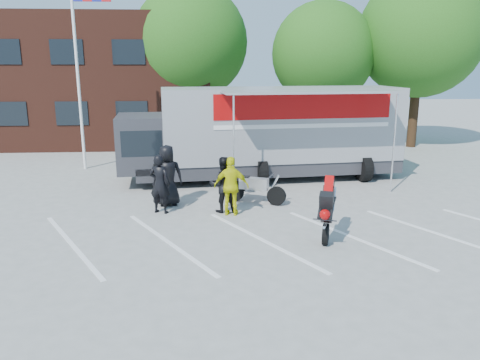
{
  "coord_description": "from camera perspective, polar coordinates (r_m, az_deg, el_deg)",
  "views": [
    {
      "loc": [
        -1.13,
        -10.27,
        4.38
      ],
      "look_at": [
        -0.28,
        2.2,
        1.3
      ],
      "focal_mm": 35.0,
      "sensor_mm": 36.0,
      "label": 1
    }
  ],
  "objects": [
    {
      "name": "parking_bay_lines",
      "position": [
        12.14,
        1.72,
        -7.27
      ],
      "size": [
        18.09,
        13.33,
        0.01
      ],
      "primitive_type": "cube",
      "rotation": [
        0.0,
        0.0,
        0.52
      ],
      "color": "white",
      "rests_on": "ground"
    },
    {
      "name": "tree_right",
      "position": [
        27.2,
        21.13,
        16.12
      ],
      "size": [
        6.46,
        6.46,
        9.12
      ],
      "color": "#382314",
      "rests_on": "ground"
    },
    {
      "name": "ground",
      "position": [
        11.23,
        2.22,
        -9.14
      ],
      "size": [
        100.0,
        100.0,
        0.0
      ],
      "primitive_type": "plane",
      "color": "#A2A29D",
      "rests_on": "ground"
    },
    {
      "name": "office_building",
      "position": [
        29.64,
        -21.74,
        11.2
      ],
      "size": [
        18.0,
        8.0,
        7.0
      ],
      "primitive_type": "cube",
      "color": "#4F2419",
      "rests_on": "ground"
    },
    {
      "name": "spectator_hivis",
      "position": [
        13.85,
        -1.05,
        -0.76
      ],
      "size": [
        1.11,
        0.63,
        1.78
      ],
      "primitive_type": "imported",
      "rotation": [
        0.0,
        0.0,
        2.94
      ],
      "color": "#D8D90B",
      "rests_on": "ground"
    },
    {
      "name": "spectator_leather_c",
      "position": [
        14.17,
        -2.09,
        -0.56
      ],
      "size": [
        0.9,
        0.73,
        1.71
      ],
      "primitive_type": "imported",
      "rotation": [
        0.0,
        0.0,
        3.25
      ],
      "color": "black",
      "rests_on": "ground"
    },
    {
      "name": "spectator_leather_a",
      "position": [
        14.97,
        -8.83,
        0.54
      ],
      "size": [
        1.04,
        0.77,
        1.95
      ],
      "primitive_type": "imported",
      "rotation": [
        0.0,
        0.0,
        3.3
      ],
      "color": "black",
      "rests_on": "ground"
    },
    {
      "name": "tree_mid",
      "position": [
        26.01,
        10.08,
        14.89
      ],
      "size": [
        5.44,
        5.44,
        7.68
      ],
      "color": "#382314",
      "rests_on": "ground"
    },
    {
      "name": "parked_motorcycle",
      "position": [
        15.27,
        1.86,
        -2.83
      ],
      "size": [
        2.18,
        1.46,
        1.09
      ],
      "primitive_type": null,
      "rotation": [
        0.0,
        0.0,
        1.16
      ],
      "color": "#B1B1B6",
      "rests_on": "ground"
    },
    {
      "name": "tree_left",
      "position": [
        26.31,
        -6.03,
        16.37
      ],
      "size": [
        6.12,
        6.12,
        8.64
      ],
      "color": "#382314",
      "rests_on": "ground"
    },
    {
      "name": "spectator_leather_b",
      "position": [
        14.26,
        -9.75,
        -0.47
      ],
      "size": [
        0.77,
        0.64,
        1.81
      ],
      "primitive_type": "imported",
      "rotation": [
        0.0,
        0.0,
        2.78
      ],
      "color": "black",
      "rests_on": "ground"
    },
    {
      "name": "flagpole",
      "position": [
        20.92,
        -18.71,
        15.0
      ],
      "size": [
        1.61,
        0.12,
        8.0
      ],
      "color": "white",
      "rests_on": "ground"
    },
    {
      "name": "transporter_truck",
      "position": [
        18.6,
        3.43,
        0.2
      ],
      "size": [
        11.62,
        6.45,
        3.54
      ],
      "primitive_type": null,
      "rotation": [
        0.0,
        0.0,
        0.1
      ],
      "color": "gray",
      "rests_on": "ground"
    },
    {
      "name": "stunt_bike_rider",
      "position": [
        12.56,
        10.62,
        -6.82
      ],
      "size": [
        1.21,
        1.71,
        1.83
      ],
      "primitive_type": null,
      "rotation": [
        0.0,
        0.0,
        -0.35
      ],
      "color": "black",
      "rests_on": "ground"
    }
  ]
}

